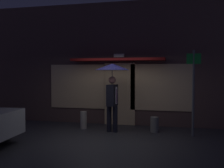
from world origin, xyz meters
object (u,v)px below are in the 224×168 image
person_with_umbrella (112,79)px  sidewalk_bollard (155,125)px  street_sign_post (193,88)px  sidewalk_bollard_2 (84,120)px

person_with_umbrella → sidewalk_bollard: (1.29, 0.27, -1.43)m
street_sign_post → sidewalk_bollard: 1.66m
sidewalk_bollard → sidewalk_bollard_2: sidewalk_bollard_2 is taller
sidewalk_bollard → sidewalk_bollard_2: bearing=-179.6°
person_with_umbrella → street_sign_post: (2.42, -0.04, -0.25)m
person_with_umbrella → sidewalk_bollard_2: bearing=-98.4°
person_with_umbrella → sidewalk_bollard_2: (-1.04, 0.26, -1.38)m
person_with_umbrella → sidewalk_bollard_2: person_with_umbrella is taller
person_with_umbrella → street_sign_post: street_sign_post is taller
sidewalk_bollard → person_with_umbrella: bearing=-168.1°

